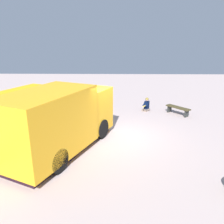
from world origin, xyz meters
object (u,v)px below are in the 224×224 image
at_px(food_truck, 60,121).
at_px(plaza_bench, 178,109).
at_px(person_customer, 146,105).
at_px(trash_bin, 80,99).

relative_size(food_truck, plaza_bench, 4.02).
bearing_deg(person_customer, trash_bin, -105.03).
bearing_deg(food_truck, trash_bin, -177.78).
bearing_deg(food_truck, person_customer, 143.27).
relative_size(plaza_bench, trash_bin, 1.70).
bearing_deg(plaza_bench, trash_bin, -107.74).
distance_m(food_truck, plaza_bench, 7.65).
height_order(person_customer, trash_bin, trash_bin).
xyz_separation_m(food_truck, plaza_bench, (-4.75, 5.93, -0.90)).
xyz_separation_m(person_customer, plaza_bench, (0.80, 1.79, 0.02)).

